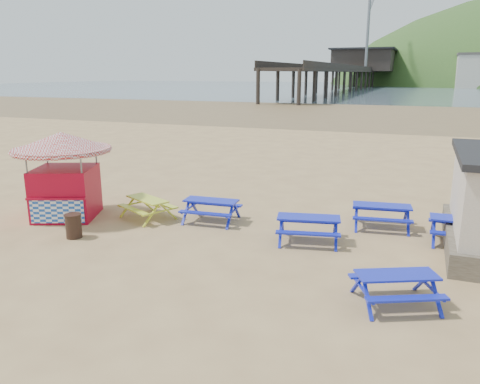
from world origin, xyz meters
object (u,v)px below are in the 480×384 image
at_px(ice_cream_kiosk, 63,164).
at_px(litter_bin, 73,226).
at_px(picnic_table_blue_b, 381,216).
at_px(picnic_table_yellow, 148,208).
at_px(picnic_table_blue_a, 211,211).

distance_m(ice_cream_kiosk, litter_bin, 3.07).
relative_size(ice_cream_kiosk, litter_bin, 5.82).
xyz_separation_m(picnic_table_blue_b, picnic_table_yellow, (-8.42, -2.07, -0.03)).
bearing_deg(picnic_table_blue_a, ice_cream_kiosk, -169.05).
bearing_deg(litter_bin, picnic_table_blue_b, 26.84).
bearing_deg(picnic_table_blue_a, picnic_table_blue_b, 9.80).
height_order(picnic_table_yellow, litter_bin, litter_bin).
relative_size(picnic_table_blue_a, picnic_table_blue_b, 0.95).
relative_size(picnic_table_yellow, litter_bin, 2.86).
bearing_deg(picnic_table_yellow, litter_bin, -87.01).
bearing_deg(picnic_table_blue_a, picnic_table_yellow, -171.92).
bearing_deg(picnic_table_blue_b, ice_cream_kiosk, -173.26).
distance_m(picnic_table_blue_b, ice_cream_kiosk, 11.92).
height_order(picnic_table_yellow, ice_cream_kiosk, ice_cream_kiosk).
bearing_deg(picnic_table_blue_b, litter_bin, -161.25).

